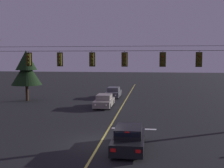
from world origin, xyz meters
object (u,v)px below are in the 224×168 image
(car_waiting_near_lane, at_px, (129,138))
(car_oncoming_trailing, at_px, (114,93))
(traffic_light_far_right, at_px, (199,59))
(tree_verge_near, at_px, (26,69))
(traffic_light_right_inner, at_px, (124,59))
(traffic_light_rightmost, at_px, (163,59))
(traffic_light_leftmost, at_px, (28,59))
(traffic_light_left_inner, at_px, (59,59))
(car_oncoming_lead, at_px, (104,101))
(traffic_light_centre, at_px, (92,59))

(car_waiting_near_lane, relative_size, car_oncoming_trailing, 0.98)
(traffic_light_far_right, bearing_deg, tree_verge_near, 148.19)
(traffic_light_right_inner, bearing_deg, traffic_light_rightmost, 0.00)
(car_oncoming_trailing, height_order, tree_verge_near, tree_verge_near)
(car_waiting_near_lane, bearing_deg, traffic_light_right_inner, 98.12)
(traffic_light_leftmost, relative_size, traffic_light_left_inner, 1.00)
(traffic_light_far_right, relative_size, car_waiting_near_lane, 0.28)
(traffic_light_left_inner, distance_m, car_oncoming_trailing, 17.08)
(car_waiting_near_lane, relative_size, car_oncoming_lead, 0.98)
(traffic_light_leftmost, relative_size, car_oncoming_trailing, 0.28)
(traffic_light_centre, relative_size, traffic_light_right_inner, 1.00)
(car_oncoming_lead, xyz_separation_m, car_oncoming_trailing, (0.03, 7.71, 0.00))
(traffic_light_centre, relative_size, car_oncoming_trailing, 0.28)
(traffic_light_leftmost, distance_m, car_oncoming_trailing, 17.60)
(traffic_light_left_inner, bearing_deg, traffic_light_right_inner, 0.00)
(traffic_light_rightmost, height_order, tree_verge_near, tree_verge_near)
(traffic_light_rightmost, relative_size, car_oncoming_trailing, 0.28)
(traffic_light_left_inner, xyz_separation_m, traffic_light_right_inner, (5.18, 0.00, 0.00))
(traffic_light_leftmost, xyz_separation_m, car_oncoming_trailing, (4.80, 16.30, -4.62))
(traffic_light_right_inner, distance_m, car_oncoming_trailing, 17.20)
(traffic_light_rightmost, bearing_deg, traffic_light_left_inner, 180.00)
(traffic_light_left_inner, xyz_separation_m, car_waiting_near_lane, (5.96, -5.46, -4.62))
(tree_verge_near, bearing_deg, car_oncoming_trailing, 23.63)
(traffic_light_left_inner, bearing_deg, car_oncoming_trailing, 82.28)
(car_waiting_near_lane, bearing_deg, traffic_light_left_inner, 137.52)
(traffic_light_right_inner, xyz_separation_m, traffic_light_rightmost, (2.91, 0.00, 0.00))
(car_waiting_near_lane, bearing_deg, car_oncoming_lead, 105.08)
(traffic_light_right_inner, bearing_deg, car_waiting_near_lane, -81.88)
(traffic_light_left_inner, bearing_deg, tree_verge_near, 124.83)
(car_oncoming_lead, height_order, tree_verge_near, tree_verge_near)
(tree_verge_near, bearing_deg, car_oncoming_lead, -17.02)
(traffic_light_right_inner, height_order, traffic_light_rightmost, same)
(traffic_light_far_right, relative_size, car_oncoming_lead, 0.28)
(car_waiting_near_lane, xyz_separation_m, car_oncoming_trailing, (-3.75, 21.76, -0.00))
(car_oncoming_lead, distance_m, tree_verge_near, 11.32)
(traffic_light_rightmost, xyz_separation_m, car_waiting_near_lane, (-2.13, -5.46, -4.62))
(traffic_light_right_inner, distance_m, traffic_light_far_right, 5.58)
(traffic_light_centre, xyz_separation_m, traffic_light_rightmost, (5.47, 0.00, 0.00))
(traffic_light_right_inner, distance_m, car_waiting_near_lane, 7.19)
(traffic_light_centre, bearing_deg, traffic_light_rightmost, 0.00)
(traffic_light_rightmost, bearing_deg, car_oncoming_trailing, 109.86)
(traffic_light_right_inner, distance_m, traffic_light_rightmost, 2.91)
(traffic_light_right_inner, height_order, tree_verge_near, tree_verge_near)
(traffic_light_far_right, xyz_separation_m, tree_verge_near, (-18.94, 11.75, -1.31))
(traffic_light_right_inner, bearing_deg, car_oncoming_trailing, 100.34)
(traffic_light_centre, distance_m, traffic_light_far_right, 8.14)
(car_oncoming_trailing, bearing_deg, car_oncoming_lead, -90.23)
(car_oncoming_lead, bearing_deg, traffic_light_right_inner, -70.70)
(car_waiting_near_lane, xyz_separation_m, car_oncoming_lead, (-3.78, 14.04, -0.00))
(traffic_light_far_right, relative_size, tree_verge_near, 0.19)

